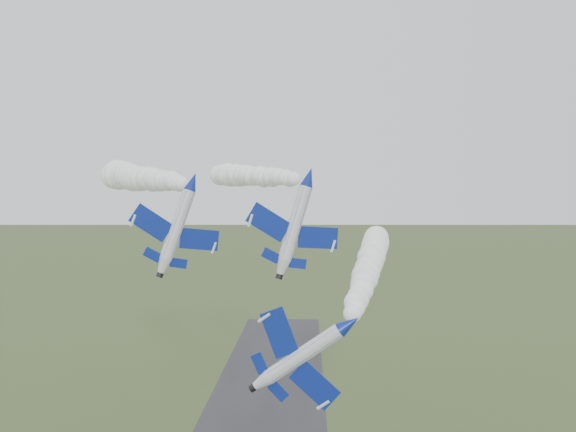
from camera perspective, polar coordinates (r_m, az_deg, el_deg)
name	(u,v)px	position (r m, az deg, el deg)	size (l,w,h in m)	color
jet_lead	(350,324)	(58.24, 5.50, -9.52)	(6.10, 12.18, 8.27)	silver
smoke_trail_jet_lead	(369,264)	(93.50, 7.21, -4.23)	(4.73, 65.83, 4.73)	white
jet_pair_left	(193,182)	(78.21, -8.45, 3.05)	(10.44, 12.66, 4.41)	silver
smoke_trail_jet_pair_left	(140,178)	(111.13, -12.99, 3.33)	(5.63, 61.27, 5.63)	white
jet_pair_right	(309,177)	(78.04, 1.90, 3.50)	(11.41, 13.81, 4.50)	silver
smoke_trail_jet_pair_right	(248,176)	(113.01, -3.62, 3.57)	(4.49, 64.14, 4.49)	white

